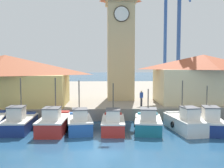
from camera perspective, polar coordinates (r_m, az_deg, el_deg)
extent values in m
plane|color=navy|center=(17.24, -2.80, -14.62)|extent=(300.00, 300.00, 0.00)
cube|color=gray|center=(45.55, -2.44, -1.87)|extent=(120.00, 40.00, 1.20)
cube|color=navy|center=(23.62, -19.44, -8.38)|extent=(2.04, 4.41, 0.97)
cube|color=navy|center=(25.33, -18.20, -6.09)|extent=(1.71, 0.61, 0.24)
cube|color=silver|center=(23.51, -19.47, -7.11)|extent=(2.10, 4.47, 0.12)
cube|color=beige|center=(22.68, -20.08, -6.07)|extent=(1.21, 1.33, 1.03)
cube|color=#4C4C51|center=(22.59, -20.12, -4.68)|extent=(1.29, 1.41, 0.08)
cylinder|color=#4C4742|center=(23.76, -19.20, -2.78)|extent=(0.10, 0.10, 3.32)
torus|color=black|center=(24.16, -21.77, -8.17)|extent=(0.12, 0.52, 0.52)
cube|color=#AD2823|center=(22.54, -12.43, -8.70)|extent=(2.26, 4.83, 1.08)
cube|color=#AD2823|center=(24.43, -11.36, -6.07)|extent=(1.77, 0.68, 0.24)
cube|color=silver|center=(22.41, -12.46, -7.23)|extent=(2.32, 4.90, 0.12)
cube|color=silver|center=(21.52, -12.97, -6.37)|extent=(1.29, 1.48, 0.87)
cube|color=#4C4C51|center=(21.44, -12.99, -5.12)|extent=(1.38, 1.56, 0.08)
cylinder|color=#4C4742|center=(22.71, -12.20, -2.76)|extent=(0.10, 0.10, 3.25)
torus|color=black|center=(23.03, -15.02, -8.46)|extent=(0.14, 0.52, 0.52)
cube|color=#2356A8|center=(22.37, -7.06, -8.84)|extent=(2.41, 4.32, 1.00)
cube|color=#2356A8|center=(24.00, -7.29, -6.41)|extent=(1.66, 0.81, 0.24)
cube|color=silver|center=(22.25, -7.08, -7.46)|extent=(2.48, 4.39, 0.12)
cube|color=silver|center=(21.45, -6.99, -6.63)|extent=(1.28, 1.37, 0.82)
cube|color=#4C4C51|center=(21.37, -7.01, -5.44)|extent=(1.37, 1.46, 0.08)
cylinder|color=#4C4742|center=(22.48, -7.18, -3.17)|extent=(0.10, 0.10, 3.11)
torus|color=black|center=(22.55, -9.71, -8.76)|extent=(0.19, 0.53, 0.52)
cube|color=#AD2823|center=(22.11, 0.25, -9.02)|extent=(2.00, 4.35, 0.96)
cube|color=#AD2823|center=(23.82, 0.27, -6.56)|extent=(1.55, 0.67, 0.24)
cube|color=silver|center=(21.99, 0.25, -7.68)|extent=(2.06, 4.41, 0.12)
cube|color=silver|center=(21.16, 0.23, -6.80)|extent=(1.14, 1.33, 0.86)
cube|color=#4C4C51|center=(21.07, 0.24, -5.55)|extent=(1.22, 1.41, 0.08)
cylinder|color=#4C4742|center=(22.25, 0.26, -3.57)|extent=(0.10, 0.10, 2.91)
torus|color=black|center=(22.34, -2.29, -8.88)|extent=(0.15, 0.53, 0.52)
cube|color=#196B7F|center=(22.41, 7.84, -8.87)|extent=(2.69, 4.36, 0.96)
cube|color=#196B7F|center=(24.04, 7.76, -6.49)|extent=(1.84, 0.87, 0.24)
cube|color=silver|center=(22.29, 7.85, -7.54)|extent=(2.75, 4.43, 0.12)
cube|color=beige|center=(21.49, 7.90, -6.62)|extent=(1.42, 1.40, 0.89)
cube|color=#4C4C51|center=(21.41, 7.92, -5.35)|extent=(1.51, 1.49, 0.08)
cylinder|color=#4C4742|center=(22.57, 7.86, -4.12)|extent=(0.10, 0.10, 2.41)
torus|color=black|center=(22.61, 4.95, -8.72)|extent=(0.20, 0.53, 0.52)
cube|color=silver|center=(22.96, 15.57, -8.55)|extent=(2.54, 4.90, 1.06)
cube|color=silver|center=(24.68, 13.46, -6.05)|extent=(1.67, 0.83, 0.24)
cube|color=silver|center=(22.84, 15.60, -7.13)|extent=(2.61, 4.97, 0.12)
cube|color=silver|center=(22.02, 16.57, -6.20)|extent=(1.32, 1.55, 0.92)
cube|color=#4C4C51|center=(21.93, 16.60, -4.92)|extent=(1.41, 1.64, 0.08)
cylinder|color=#4C4742|center=(23.10, 15.04, -3.02)|extent=(0.10, 0.10, 3.03)
torus|color=black|center=(22.74, 12.96, -8.62)|extent=(0.19, 0.53, 0.52)
cube|color=navy|center=(23.78, 20.12, -8.29)|extent=(2.73, 5.14, 0.99)
cube|color=navy|center=(25.76, 19.11, -5.89)|extent=(1.71, 0.87, 0.24)
cube|color=silver|center=(23.67, 20.16, -6.99)|extent=(2.80, 5.21, 0.12)
cube|color=silver|center=(22.75, 20.66, -6.03)|extent=(1.38, 1.64, 1.00)
cube|color=#4C4C51|center=(22.66, 20.70, -4.69)|extent=(1.48, 1.73, 0.08)
cylinder|color=#4C4742|center=(24.03, 19.93, -3.50)|extent=(0.10, 0.10, 2.63)
torus|color=black|center=(23.81, 17.53, -8.20)|extent=(0.21, 0.53, 0.52)
cube|color=tan|center=(32.52, 1.85, 6.93)|extent=(3.18, 3.18, 11.65)
cube|color=tan|center=(33.32, 1.88, 17.25)|extent=(3.68, 3.68, 0.30)
cylinder|color=white|center=(31.38, 2.09, 15.02)|extent=(1.75, 0.12, 1.75)
torus|color=#332D23|center=(31.34, 2.10, 15.03)|extent=(1.87, 0.12, 1.87)
cube|color=tan|center=(30.38, -22.08, -1.17)|extent=(12.88, 5.86, 3.24)
pyramid|color=#C1603D|center=(30.24, -22.23, 3.89)|extent=(13.28, 6.26, 2.11)
cube|color=beige|center=(31.77, 19.12, -0.35)|extent=(10.36, 5.91, 3.79)
pyramid|color=#B25133|center=(31.67, 19.25, 4.57)|extent=(10.76, 6.31, 1.66)
cube|color=navy|center=(47.71, 11.35, -0.21)|extent=(2.00, 2.00, 1.20)
cylinder|color=#284C93|center=(47.98, 11.54, 12.03)|extent=(0.56, 0.56, 19.23)
cube|color=navy|center=(40.23, 14.09, -1.12)|extent=(2.00, 2.00, 1.20)
cylinder|color=#284C93|center=(40.33, 14.33, 11.06)|extent=(0.56, 0.56, 15.90)
cylinder|color=#33333D|center=(27.75, 6.41, -3.86)|extent=(0.22, 0.22, 0.85)
cube|color=#2D4CA5|center=(27.66, 6.42, -2.41)|extent=(0.34, 0.22, 0.56)
sphere|color=beige|center=(27.62, 6.43, -1.61)|extent=(0.20, 0.20, 0.20)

